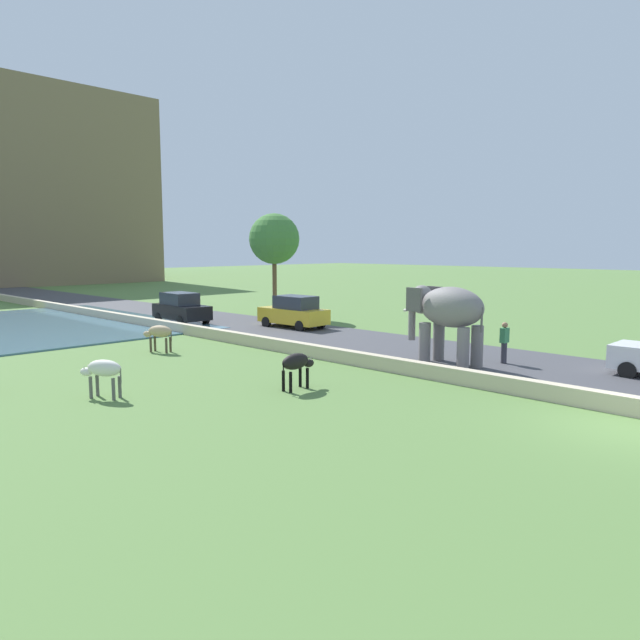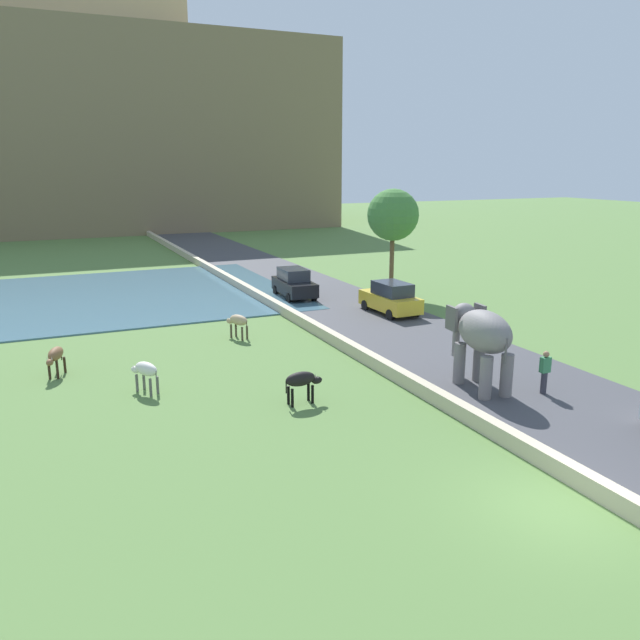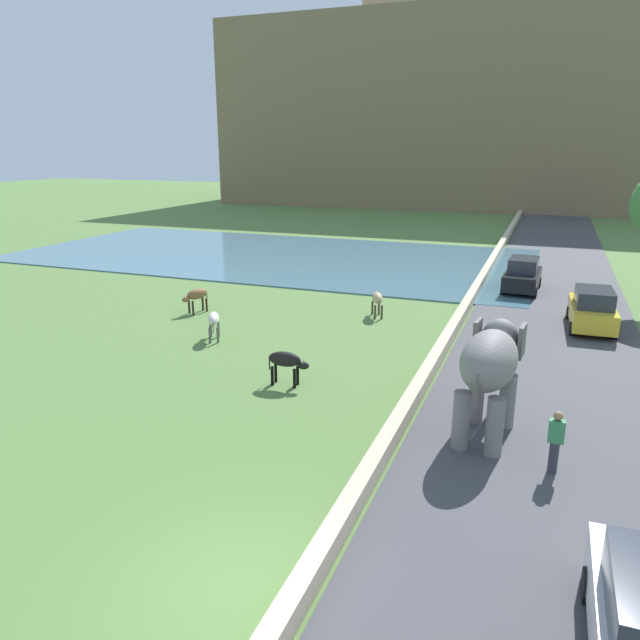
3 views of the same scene
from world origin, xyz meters
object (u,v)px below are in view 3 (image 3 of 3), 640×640
cow_tan (377,299)px  cow_black (286,361)px  car_black (523,275)px  cow_white (214,320)px  cow_brown (196,295)px  elephant (490,365)px  person_beside_elephant (555,441)px  car_yellow (592,309)px

cow_tan → cow_black: size_ratio=1.00×
cow_black → car_black: bearing=68.8°
cow_white → cow_black: (4.69, -3.33, 0.00)m
cow_black → cow_brown: bearing=139.0°
elephant → cow_brown: size_ratio=2.51×
elephant → person_beside_elephant: bearing=-40.7°
cow_tan → cow_brown: (-8.07, -2.42, 0.00)m
cow_tan → cow_black: bearing=-93.2°
cow_brown → cow_black: size_ratio=1.00×
cow_tan → cow_brown: 8.43m
cow_tan → car_black: bearing=52.1°
person_beside_elephant → cow_black: 8.64m
cow_white → cow_tan: bearing=47.5°
person_beside_elephant → car_yellow: 13.18m
car_black → cow_white: size_ratio=2.96×
cow_tan → cow_black: (-0.50, -9.00, 0.00)m
cow_black → elephant: bearing=-11.3°
car_black → cow_brown: car_black is taller
elephant → cow_white: bearing=157.5°
car_yellow → cow_black: (-9.59, -10.33, -0.06)m
person_beside_elephant → car_yellow: car_yellow is taller
elephant → car_yellow: 12.09m
person_beside_elephant → car_black: (-1.74, 19.38, 0.03)m
car_yellow → cow_tan: 9.18m
person_beside_elephant → car_yellow: size_ratio=0.40×
elephant → car_black: elephant is taller
car_yellow → car_black: (-3.15, 6.28, 0.00)m
cow_black → cow_tan: bearing=86.8°
person_beside_elephant → cow_brown: bearing=149.3°
car_yellow → cow_white: car_yellow is taller
elephant → cow_tan: (-5.95, 10.29, -1.20)m
car_yellow → cow_brown: (-17.16, -3.75, -0.06)m
cow_tan → cow_brown: size_ratio=0.99×
car_black → cow_black: (-6.44, -16.61, -0.06)m
car_black → cow_brown: bearing=-144.4°
elephant → person_beside_elephant: (1.72, -1.48, -1.16)m
cow_tan → car_yellow: bearing=8.3°
person_beside_elephant → cow_tan: size_ratio=1.17×
cow_white → cow_brown: (-2.87, 3.25, 0.00)m
cow_white → cow_brown: size_ratio=0.98×
car_yellow → cow_tan: (-9.08, -1.33, -0.06)m
cow_brown → cow_black: (7.57, -6.58, 0.00)m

